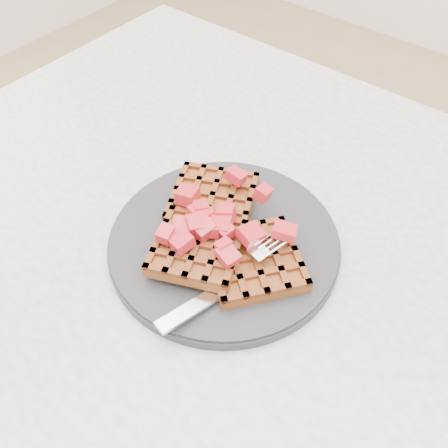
% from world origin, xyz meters
% --- Properties ---
extents(table, '(1.20, 0.80, 0.75)m').
position_xyz_m(table, '(0.00, 0.00, 0.64)').
color(table, silver).
rests_on(table, ground).
extents(plate, '(0.27, 0.27, 0.02)m').
position_xyz_m(plate, '(-0.12, -0.01, 0.76)').
color(plate, black).
rests_on(plate, table).
extents(waffles, '(0.23, 0.20, 0.03)m').
position_xyz_m(waffles, '(-0.12, -0.02, 0.78)').
color(waffles, brown).
rests_on(waffles, plate).
extents(strawberry_pile, '(0.15, 0.15, 0.02)m').
position_xyz_m(strawberry_pile, '(-0.12, -0.01, 0.80)').
color(strawberry_pile, '#9E0511').
rests_on(strawberry_pile, waffles).
extents(fork, '(0.06, 0.18, 0.02)m').
position_xyz_m(fork, '(-0.07, -0.05, 0.77)').
color(fork, silver).
rests_on(fork, plate).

